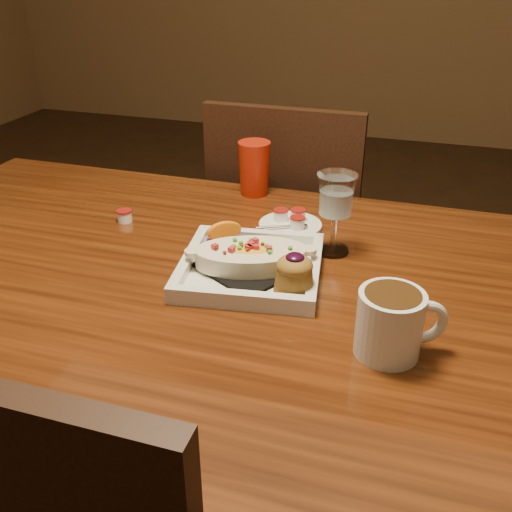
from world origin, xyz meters
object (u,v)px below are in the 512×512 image
(plate, at_px, (256,263))
(coffee_mug, at_px, (392,321))
(saucer, at_px, (290,223))
(red_tumbler, at_px, (254,168))
(chair_far, at_px, (290,244))
(goblet, at_px, (336,199))
(table, at_px, (208,323))

(plate, relative_size, coffee_mug, 2.16)
(saucer, bearing_deg, red_tumbler, 129.11)
(chair_far, xyz_separation_m, goblet, (0.19, -0.46, 0.35))
(goblet, bearing_deg, chair_far, 112.73)
(table, bearing_deg, plate, 22.24)
(coffee_mug, bearing_deg, red_tumbler, 103.01)
(chair_far, xyz_separation_m, saucer, (0.09, -0.39, 0.25))
(chair_far, distance_m, red_tumbler, 0.38)
(chair_far, height_order, red_tumbler, chair_far)
(chair_far, height_order, saucer, chair_far)
(plate, relative_size, goblet, 1.78)
(goblet, bearing_deg, table, -139.72)
(goblet, height_order, red_tumbler, goblet)
(table, relative_size, red_tumbler, 11.98)
(plate, distance_m, coffee_mug, 0.29)
(table, distance_m, chair_far, 0.65)
(chair_far, relative_size, red_tumbler, 7.43)
(saucer, bearing_deg, table, -110.38)
(goblet, bearing_deg, plate, -130.64)
(plate, distance_m, saucer, 0.21)
(saucer, bearing_deg, chair_far, 103.19)
(coffee_mug, bearing_deg, chair_far, 91.49)
(red_tumbler, bearing_deg, goblet, -45.45)
(plate, relative_size, saucer, 2.12)
(table, xyz_separation_m, red_tumbler, (-0.04, 0.40, 0.16))
(chair_far, bearing_deg, red_tumbler, 80.91)
(chair_far, bearing_deg, saucer, 103.19)
(red_tumbler, bearing_deg, saucer, -50.89)
(red_tumbler, bearing_deg, chair_far, 80.91)
(saucer, xyz_separation_m, red_tumbler, (-0.13, 0.16, 0.05))
(chair_far, height_order, plate, chair_far)
(table, bearing_deg, red_tumbler, 95.25)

